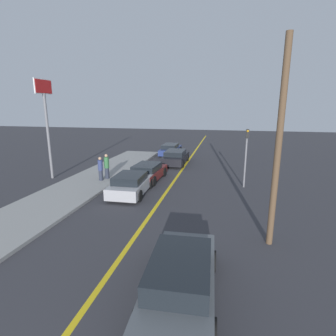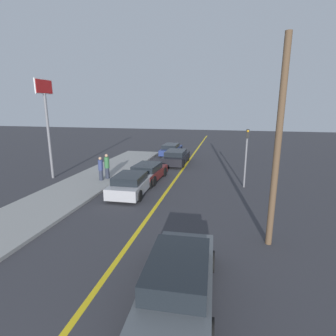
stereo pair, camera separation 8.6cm
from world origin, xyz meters
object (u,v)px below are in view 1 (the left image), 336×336
Objects in this scene: roadside_sign at (45,108)px; car_parked_left_lot at (176,157)px; car_ahead_center at (131,184)px; utility_pole at (278,147)px; traffic_light at (246,152)px; car_far_distant at (148,172)px; car_near_right_lane at (181,279)px; car_oncoming_far at (171,149)px; pedestrian_near_curb at (100,169)px; pedestrian_mid_group at (107,166)px.

car_parked_left_lot is at bearing 40.38° from roadside_sign.
utility_pole is (7.48, -4.54, 3.26)m from car_ahead_center.
traffic_light is at bearing 21.09° from car_ahead_center.
car_ahead_center is 0.86× the size of car_parked_left_lot.
car_parked_left_lot is at bearing 83.55° from car_far_distant.
car_near_right_lane is 1.02× the size of car_oncoming_far.
roadside_sign is at bearing 176.19° from pedestrian_near_curb.
car_oncoming_far is (-1.44, 4.51, -0.04)m from car_parked_left_lot.
car_near_right_lane is at bearing -127.37° from utility_pole.
car_far_distant is at bearing 21.61° from pedestrian_near_curb.
pedestrian_mid_group is at bearing 136.29° from car_ahead_center.
car_far_distant is 10.54m from car_oncoming_far.
traffic_light reaches higher than car_near_right_lane.
roadside_sign reaches higher than car_ahead_center.
car_far_distant is at bearing 177.95° from traffic_light.
pedestrian_mid_group reaches higher than car_far_distant.
car_ahead_center is 9.33m from utility_pole.
pedestrian_near_curb is at bearing -3.81° from roadside_sign.
car_oncoming_far is 13.14m from traffic_light.
pedestrian_near_curb is at bearing -174.33° from traffic_light.
pedestrian_mid_group reaches higher than car_oncoming_far.
car_near_right_lane is at bearing -53.83° from pedestrian_near_curb.
car_near_right_lane is 13.09m from pedestrian_mid_group.
car_ahead_center is 1.05× the size of traffic_light.
car_far_distant is 0.61× the size of roadside_sign.
pedestrian_mid_group is (-2.76, 2.48, 0.44)m from car_ahead_center.
car_near_right_lane is 22.60m from car_oncoming_far.
car_ahead_center is 0.94× the size of car_far_distant.
car_far_distant is 6.10m from car_parked_left_lot.
car_oncoming_far is 0.60× the size of utility_pole.
car_oncoming_far is (-0.48, 10.53, -0.01)m from car_far_distant.
car_parked_left_lot is at bearing 60.21° from pedestrian_mid_group.
pedestrian_near_curb is 12.63m from utility_pole.
car_parked_left_lot is at bearing 98.56° from car_near_right_lane.
car_oncoming_far is 11.47m from pedestrian_mid_group.
car_far_distant is (0.12, 3.16, -0.02)m from car_ahead_center.
roadside_sign is at bearing 135.19° from car_near_right_lane.
traffic_light is (2.39, 11.29, 1.73)m from car_near_right_lane.
utility_pole reaches higher than car_near_right_lane.
pedestrian_mid_group is 6.00m from roadside_sign.
car_near_right_lane is 0.66× the size of roadside_sign.
pedestrian_near_curb is 0.93× the size of pedestrian_mid_group.
car_oncoming_far is at bearing 124.14° from traffic_light.
car_near_right_lane is 17.90m from car_parked_left_lot.
pedestrian_mid_group is (-3.84, -6.70, 0.42)m from car_parked_left_lot.
pedestrian_near_curb is 10.07m from traffic_light.
car_parked_left_lot is 1.02× the size of car_oncoming_far.
pedestrian_mid_group is 12.73m from utility_pole.
car_near_right_lane is at bearing -76.93° from car_oncoming_far.
car_parked_left_lot is (1.08, 9.19, 0.02)m from car_ahead_center.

